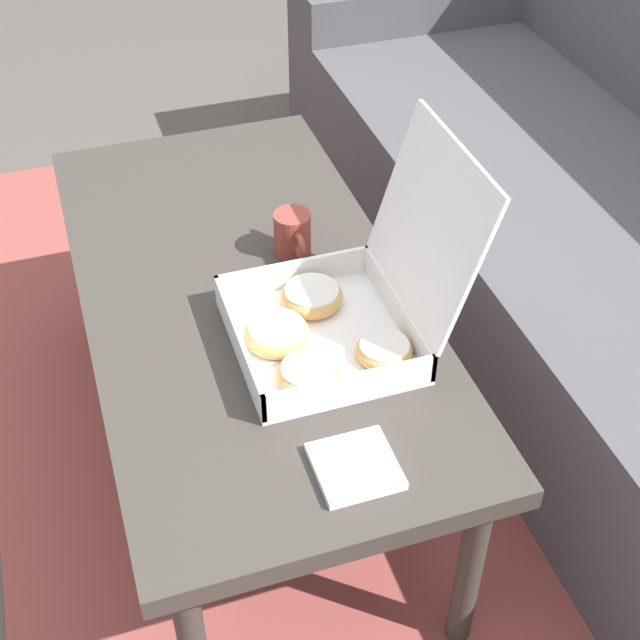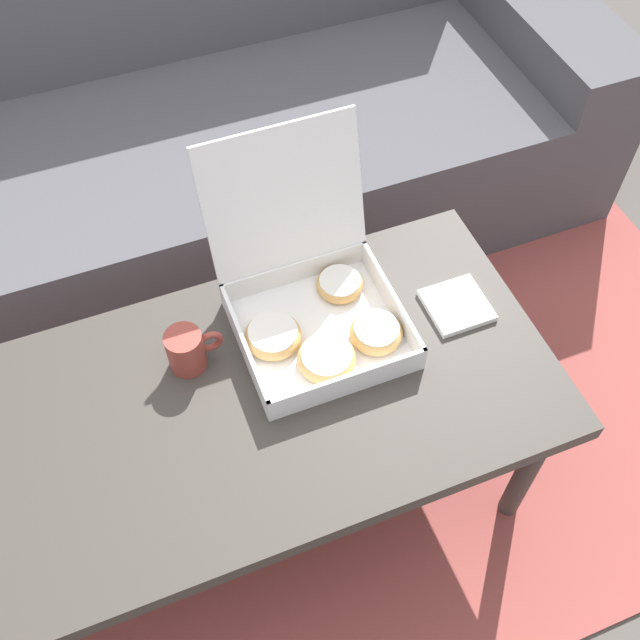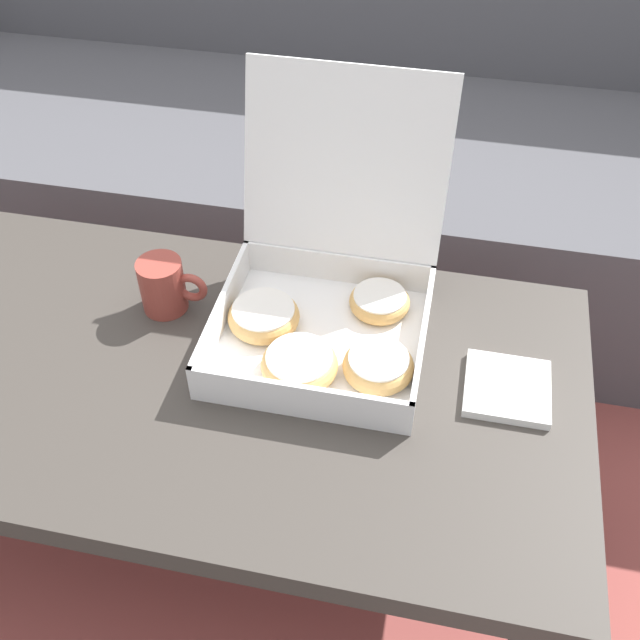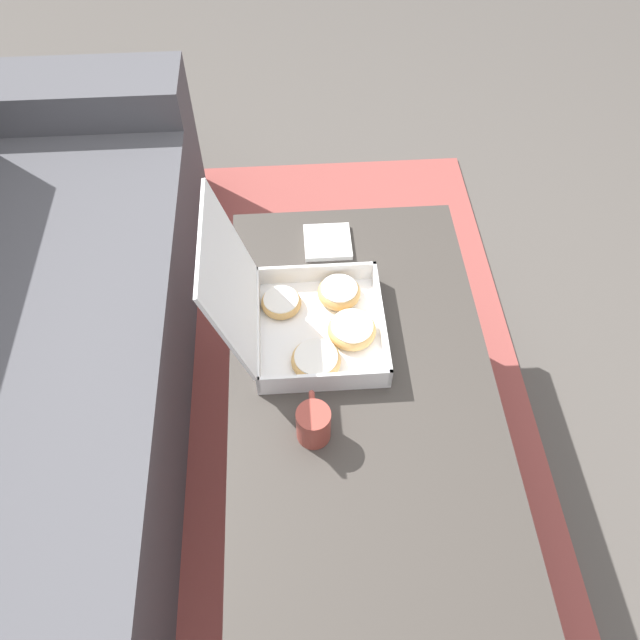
{
  "view_description": "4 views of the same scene",
  "coord_description": "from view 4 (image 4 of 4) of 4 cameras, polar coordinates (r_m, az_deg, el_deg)",
  "views": [
    {
      "loc": [
        1.26,
        -0.38,
        1.5
      ],
      "look_at": [
        0.19,
        -0.03,
        0.52
      ],
      "focal_mm": 50.0,
      "sensor_mm": 36.0,
      "label": 1
    },
    {
      "loc": [
        -0.12,
        -0.81,
        1.68
      ],
      "look_at": [
        0.19,
        -0.03,
        0.52
      ],
      "focal_mm": 42.0,
      "sensor_mm": 36.0,
      "label": 2
    },
    {
      "loc": [
        0.35,
        -0.8,
        1.29
      ],
      "look_at": [
        0.19,
        -0.03,
        0.52
      ],
      "focal_mm": 42.0,
      "sensor_mm": 36.0,
      "label": 3
    },
    {
      "loc": [
        -0.65,
        0.02,
        1.65
      ],
      "look_at": [
        0.19,
        -0.03,
        0.52
      ],
      "focal_mm": 35.0,
      "sensor_mm": 36.0,
      "label": 4
    }
  ],
  "objects": [
    {
      "name": "ground_plane",
      "position": [
        1.78,
        -0.59,
        -14.99
      ],
      "size": [
        12.0,
        12.0,
        0.0
      ],
      "primitive_type": "plane",
      "color": "#514C47"
    },
    {
      "name": "pastry_box",
      "position": [
        1.41,
        -1.09,
        0.23
      ],
      "size": [
        0.31,
        0.38,
        0.34
      ],
      "color": "white",
      "rests_on": "coffee_table"
    },
    {
      "name": "napkin_stack",
      "position": [
        1.63,
        0.7,
        7.15
      ],
      "size": [
        0.12,
        0.12,
        0.01
      ],
      "color": "white",
      "rests_on": "coffee_table"
    },
    {
      "name": "coffee_mug",
      "position": [
        1.28,
        -0.43,
        -9.39
      ],
      "size": [
        0.11,
        0.07,
        0.09
      ],
      "color": "#993D33",
      "rests_on": "coffee_table"
    },
    {
      "name": "coffee_table",
      "position": [
        1.4,
        4.01,
        -8.35
      ],
      "size": [
        1.19,
        0.59,
        0.47
      ],
      "color": "#3D3833",
      "rests_on": "ground_plane"
    },
    {
      "name": "area_rug",
      "position": [
        1.79,
        -10.57,
        -15.27
      ],
      "size": [
        2.68,
        1.92,
        0.01
      ],
      "primitive_type": "cube",
      "color": "#994742",
      "rests_on": "ground_plane"
    }
  ]
}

